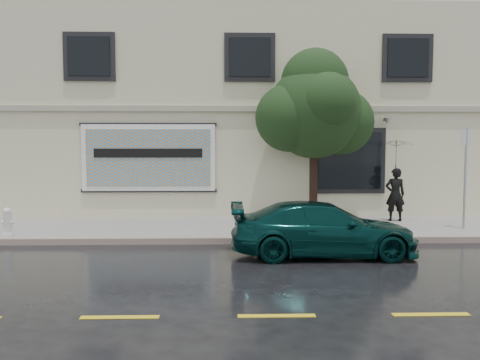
{
  "coord_description": "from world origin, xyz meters",
  "views": [
    {
      "loc": [
        -0.68,
        -9.92,
        2.38
      ],
      "look_at": [
        -0.37,
        2.2,
        1.53
      ],
      "focal_mm": 35.0,
      "sensor_mm": 36.0,
      "label": 1
    }
  ],
  "objects_px": {
    "pedestrian": "(395,194)",
    "street_tree": "(314,112)",
    "fire_hydrant": "(8,222)",
    "car": "(323,229)"
  },
  "relations": [
    {
      "from": "pedestrian",
      "to": "street_tree",
      "type": "distance_m",
      "value": 3.5
    },
    {
      "from": "street_tree",
      "to": "fire_hydrant",
      "type": "bearing_deg",
      "value": -163.86
    },
    {
      "from": "car",
      "to": "pedestrian",
      "type": "height_order",
      "value": "pedestrian"
    },
    {
      "from": "car",
      "to": "pedestrian",
      "type": "distance_m",
      "value": 4.87
    },
    {
      "from": "fire_hydrant",
      "to": "street_tree",
      "type": "bearing_deg",
      "value": 6.52
    },
    {
      "from": "street_tree",
      "to": "car",
      "type": "bearing_deg",
      "value": -97.25
    },
    {
      "from": "street_tree",
      "to": "fire_hydrant",
      "type": "relative_size",
      "value": 6.53
    },
    {
      "from": "car",
      "to": "fire_hydrant",
      "type": "height_order",
      "value": "car"
    },
    {
      "from": "car",
      "to": "pedestrian",
      "type": "bearing_deg",
      "value": -37.51
    },
    {
      "from": "car",
      "to": "street_tree",
      "type": "xyz_separation_m",
      "value": [
        0.51,
        3.98,
        2.84
      ]
    }
  ]
}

